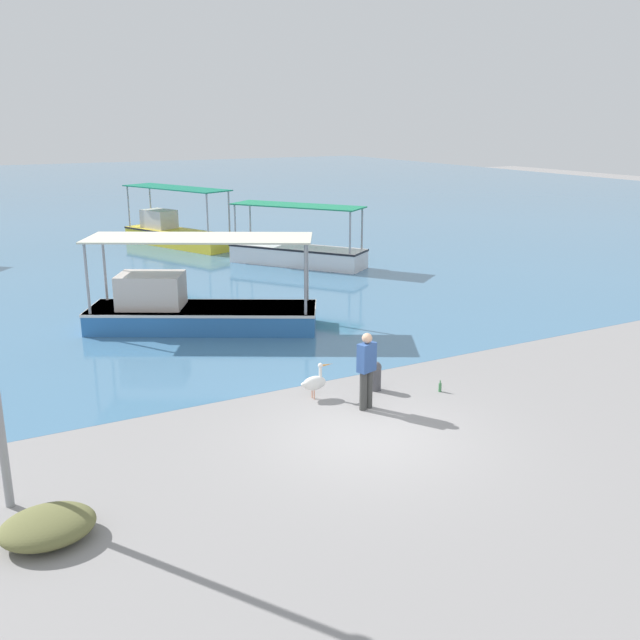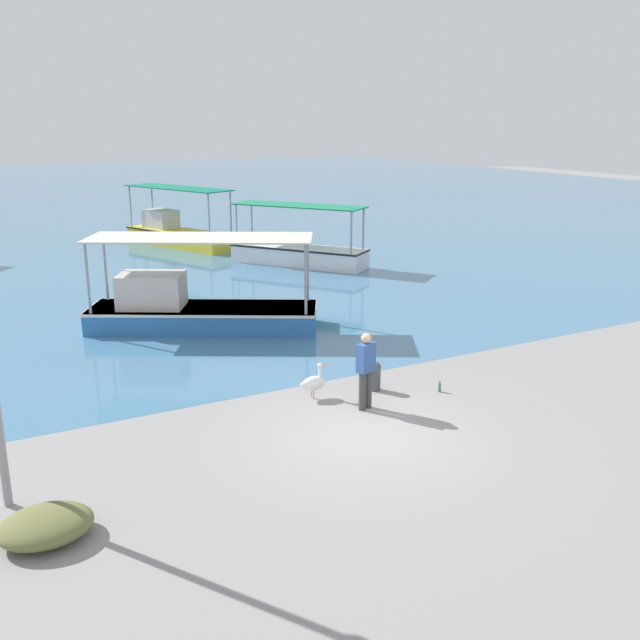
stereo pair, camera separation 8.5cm
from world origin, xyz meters
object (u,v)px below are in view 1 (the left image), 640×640
pelican (314,382)px  mooring_bollard (375,375)px  net_pile (48,526)px  glass_bottle (440,387)px  fisherman_standing (366,369)px  fishing_boat_near_left (175,232)px  fishing_boat_outer (193,307)px  fishing_boat_center (298,252)px

pelican → mooring_bollard: pelican is taller
net_pile → pelican: bearing=26.4°
pelican → glass_bottle: size_ratio=2.97×
fisherman_standing → net_pile: fisherman_standing is taller
fishing_boat_near_left → pelican: fishing_boat_near_left is taller
fishing_boat_near_left → fisherman_standing: (-2.61, -21.67, 0.25)m
fishing_boat_outer → fisherman_standing: (1.28, -7.56, 0.26)m
pelican → net_pile: 6.75m
fishing_boat_center → net_pile: (-12.41, -16.49, -0.33)m
fishing_boat_center → net_pile: bearing=-127.0°
fishing_boat_outer → pelican: fishing_boat_outer is taller
fishing_boat_outer → mooring_bollard: size_ratio=9.83×
mooring_bollard → fishing_boat_outer: bearing=106.9°
fishing_boat_center → fisherman_standing: size_ratio=3.34×
fishing_boat_outer → fishing_boat_center: (6.95, 6.97, -0.09)m
fishing_boat_outer → mooring_bollard: bearing=-73.1°
fishing_boat_center → mooring_bollard: size_ratio=8.22×
fishing_boat_outer → fishing_boat_near_left: size_ratio=1.05×
fishing_boat_outer → mooring_bollard: (2.04, -6.74, -0.28)m
fishing_boat_center → pelican: bearing=-115.3°
pelican → glass_bottle: 2.89m
fishing_boat_center → net_pile: fishing_boat_center is taller
mooring_bollard → fishing_boat_center: bearing=70.3°
net_pile → glass_bottle: size_ratio=5.15×
net_pile → fishing_boat_outer: bearing=60.2°
pelican → net_pile: bearing=-153.6°
fishing_boat_near_left → net_pile: 25.41m
fisherman_standing → fishing_boat_center: bearing=68.7°
net_pile → glass_bottle: (8.74, 1.99, -0.11)m
net_pile → fishing_boat_center: bearing=53.0°
fishing_boat_near_left → fishing_boat_center: fishing_boat_near_left is taller
pelican → fishing_boat_outer: bearing=95.1°
pelican → mooring_bollard: 1.48m
mooring_bollard → glass_bottle: mooring_bollard is taller
pelican → glass_bottle: pelican is taller
pelican → net_pile: pelican is taller
net_pile → glass_bottle: bearing=12.8°
fishing_boat_outer → net_pile: fishing_boat_outer is taller
glass_bottle → fishing_boat_near_left: bearing=88.4°
pelican → mooring_bollard: (1.46, -0.22, -0.01)m
fisherman_standing → glass_bottle: (2.01, 0.03, -0.80)m
mooring_bollard → fishing_boat_near_left: bearing=84.9°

